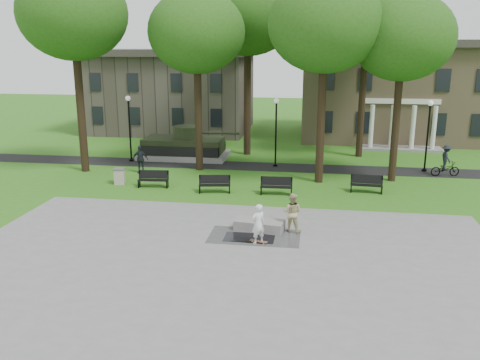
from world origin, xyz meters
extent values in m
plane|color=#356217|center=(0.00, 0.00, 0.00)|extent=(120.00, 120.00, 0.00)
cube|color=gray|center=(0.00, -5.00, 0.01)|extent=(22.00, 16.00, 0.02)
cube|color=black|center=(0.00, 12.00, 0.01)|extent=(44.00, 2.60, 0.01)
cube|color=#9E8460|center=(10.00, 26.00, 4.00)|extent=(16.00, 11.00, 8.00)
cube|color=#38332D|center=(10.00, 26.00, 8.30)|extent=(17.00, 12.00, 0.60)
cube|color=silver|center=(10.00, 20.50, 3.80)|extent=(6.00, 0.30, 0.40)
cube|color=#4C443D|center=(-11.00, 26.50, 3.60)|extent=(15.00, 10.00, 7.20)
cylinder|color=black|center=(-12.00, 9.00, 4.48)|extent=(0.52, 0.52, 8.96)
ellipsoid|color=#244F12|center=(-12.00, 9.00, 10.08)|extent=(6.80, 6.80, 5.78)
cylinder|color=black|center=(-4.50, 10.50, 4.00)|extent=(0.48, 0.48, 8.00)
ellipsoid|color=#244F12|center=(-4.50, 10.50, 9.00)|extent=(6.20, 6.20, 5.27)
cylinder|color=black|center=(3.50, 8.50, 4.16)|extent=(0.50, 0.50, 8.32)
ellipsoid|color=#244F12|center=(3.50, 8.50, 9.36)|extent=(6.60, 6.60, 5.61)
cylinder|color=black|center=(8.00, 9.50, 3.84)|extent=(0.46, 0.46, 7.68)
ellipsoid|color=#244F12|center=(8.00, 9.50, 8.64)|extent=(6.00, 6.00, 5.10)
cylinder|color=black|center=(-2.00, 16.00, 4.64)|extent=(0.54, 0.54, 9.28)
ellipsoid|color=#244F12|center=(-2.00, 16.00, 10.44)|extent=(7.20, 7.20, 6.12)
cylinder|color=black|center=(6.50, 16.50, 4.32)|extent=(0.50, 0.50, 8.64)
ellipsoid|color=#244F12|center=(6.50, 16.50, 9.72)|extent=(6.40, 6.40, 5.44)
cylinder|color=black|center=(-10.00, 12.30, 2.20)|extent=(0.12, 0.12, 4.40)
sphere|color=silver|center=(-10.00, 12.30, 4.55)|extent=(0.36, 0.36, 0.36)
cylinder|color=black|center=(-10.00, 12.30, 0.08)|extent=(0.32, 0.32, 0.16)
cylinder|color=black|center=(0.50, 12.30, 2.20)|extent=(0.12, 0.12, 4.40)
sphere|color=silver|center=(0.50, 12.30, 4.55)|extent=(0.36, 0.36, 0.36)
cylinder|color=black|center=(0.50, 12.30, 0.08)|extent=(0.32, 0.32, 0.16)
cylinder|color=black|center=(10.50, 12.30, 2.20)|extent=(0.12, 0.12, 4.40)
sphere|color=silver|center=(10.50, 12.30, 4.55)|extent=(0.36, 0.36, 0.36)
cylinder|color=black|center=(10.50, 12.30, 0.08)|extent=(0.32, 0.32, 0.16)
cube|color=gray|center=(-6.50, 14.00, 0.20)|extent=(6.50, 3.40, 0.40)
cube|color=black|center=(-6.50, 14.00, 0.95)|extent=(5.80, 2.80, 1.10)
cube|color=black|center=(-6.50, 12.65, 0.75)|extent=(5.80, 0.35, 0.70)
cube|color=black|center=(-6.50, 15.35, 0.75)|extent=(5.80, 0.35, 0.70)
cylinder|color=black|center=(-6.20, 14.00, 1.95)|extent=(2.10, 2.10, 0.90)
cylinder|color=black|center=(-3.90, 14.00, 1.95)|extent=(3.20, 0.18, 0.18)
cube|color=black|center=(0.52, -1.55, 0.02)|extent=(2.20, 1.20, 0.00)
cube|color=gray|center=(0.84, -0.46, 0.24)|extent=(2.33, 1.34, 0.45)
cube|color=brown|center=(0.98, -2.03, 0.06)|extent=(0.80, 0.42, 0.07)
imported|color=silver|center=(0.97, -2.10, 0.89)|extent=(0.76, 0.72, 1.74)
imported|color=tan|center=(2.31, -0.44, 0.91)|extent=(0.99, 0.85, 1.79)
imported|color=#20242A|center=(-8.17, 9.08, 0.91)|extent=(1.09, 0.49, 1.82)
imported|color=black|center=(11.54, 11.16, 0.48)|extent=(1.91, 0.93, 0.96)
imported|color=black|center=(11.54, 11.16, 1.25)|extent=(0.76, 1.12, 1.60)
cube|color=black|center=(-6.21, 5.74, 0.45)|extent=(1.83, 0.61, 0.05)
cube|color=black|center=(-6.21, 5.96, 0.75)|extent=(1.81, 0.31, 0.50)
cube|color=black|center=(-7.06, 5.74, 0.23)|extent=(0.10, 0.45, 0.45)
cube|color=black|center=(-5.36, 5.74, 0.23)|extent=(0.10, 0.45, 0.45)
cube|color=black|center=(-2.38, 5.18, 0.45)|extent=(1.85, 0.72, 0.05)
cube|color=black|center=(-2.38, 5.40, 0.75)|extent=(1.80, 0.43, 0.50)
cube|color=black|center=(-3.23, 5.18, 0.23)|extent=(0.13, 0.45, 0.45)
cube|color=black|center=(-1.53, 5.18, 0.23)|extent=(0.13, 0.45, 0.45)
cube|color=black|center=(1.13, 5.32, 0.45)|extent=(1.82, 0.52, 0.05)
cube|color=black|center=(1.13, 5.54, 0.75)|extent=(1.80, 0.23, 0.50)
cube|color=black|center=(0.28, 5.32, 0.23)|extent=(0.08, 0.45, 0.45)
cube|color=black|center=(1.98, 5.32, 0.23)|extent=(0.08, 0.45, 0.45)
cube|color=black|center=(6.20, 6.49, 0.45)|extent=(1.83, 0.56, 0.05)
cube|color=black|center=(6.20, 6.71, 0.75)|extent=(1.81, 0.27, 0.50)
cube|color=black|center=(5.35, 6.49, 0.23)|extent=(0.09, 0.45, 0.45)
cube|color=black|center=(7.05, 6.49, 0.23)|extent=(0.09, 0.45, 0.45)
cube|color=#B1A192|center=(-8.49, 6.24, 0.45)|extent=(0.71, 0.71, 0.90)
cube|color=#4C4C4C|center=(-8.49, 6.24, 0.93)|extent=(0.79, 0.79, 0.06)
camera|label=1|loc=(3.24, -22.18, 8.18)|focal=38.00mm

